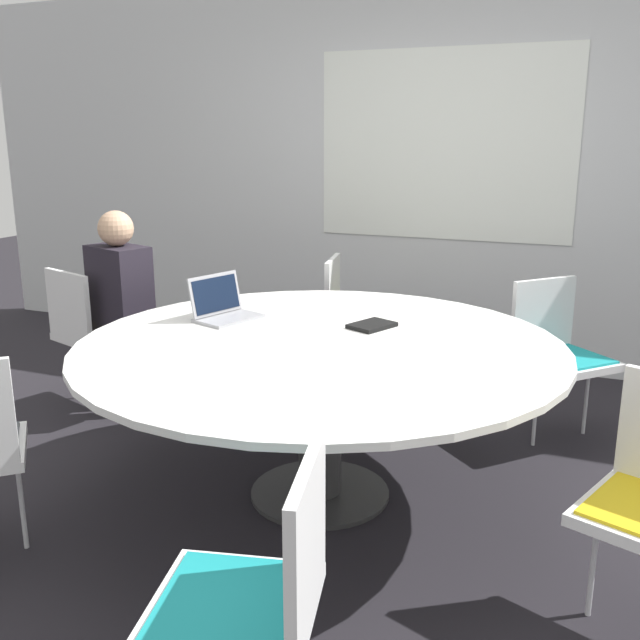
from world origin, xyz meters
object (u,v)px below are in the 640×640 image
object	(u,v)px
laptop	(223,308)
spiral_notebook	(372,325)
chair_4	(557,346)
person_0	(123,298)
chair_2	(257,588)
chair_0	(90,326)
chair_5	(352,312)

from	to	relation	value
laptop	spiral_notebook	xyz separation A→B (m)	(0.74, 0.12, -0.05)
chair_4	person_0	world-z (taller)	person_0
chair_2	person_0	distance (m)	2.64
spiral_notebook	chair_2	bearing A→B (deg)	-81.01
laptop	person_0	bearing A→B (deg)	89.00
chair_2	spiral_notebook	bearing A→B (deg)	-4.53
chair_2	spiral_notebook	world-z (taller)	chair_2
chair_0	person_0	xyz separation A→B (m)	(0.25, 0.00, 0.19)
chair_2	chair_5	distance (m)	2.91
person_0	chair_4	bearing A→B (deg)	33.22
chair_0	chair_5	world-z (taller)	same
chair_0	chair_2	bearing A→B (deg)	-23.74
chair_2	person_0	xyz separation A→B (m)	(-1.84, 1.88, 0.19)
chair_2	spiral_notebook	distance (m)	1.75
chair_4	person_0	size ratio (longest dim) A/B	0.71
chair_4	chair_5	bearing A→B (deg)	-60.35
chair_4	chair_2	bearing A→B (deg)	30.58
chair_0	chair_5	xyz separation A→B (m)	(1.33, 0.93, 0.00)
laptop	chair_2	bearing A→B (deg)	-129.50
chair_2	person_0	world-z (taller)	person_0
laptop	spiral_notebook	size ratio (longest dim) A/B	1.44
chair_4	spiral_notebook	bearing A→B (deg)	-2.48
chair_0	spiral_notebook	size ratio (longest dim) A/B	3.43
chair_4	laptop	size ratio (longest dim) A/B	2.38
spiral_notebook	chair_0	bearing A→B (deg)	174.85
chair_4	person_0	distance (m)	2.45
chair_2	person_0	bearing A→B (deg)	30.76
chair_0	chair_2	world-z (taller)	same
chair_5	chair_4	bearing A→B (deg)	65.68
chair_4	chair_5	xyz separation A→B (m)	(-1.29, 0.29, 0.00)
laptop	spiral_notebook	distance (m)	0.75
chair_2	chair_0	bearing A→B (deg)	34.52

